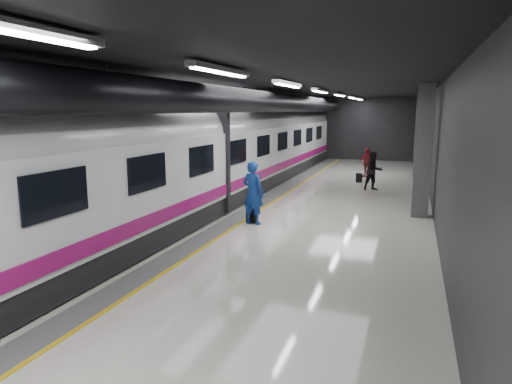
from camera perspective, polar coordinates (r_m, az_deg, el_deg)
The scene contains 9 objects.
ground at distance 15.44m, azimuth 2.63°, elevation -3.40°, with size 40.00×40.00×0.00m, color white.
platform_hall at distance 16.01m, azimuth 2.71°, elevation 9.86°, with size 10.02×40.02×4.51m.
train at distance 16.29m, azimuth -8.37°, elevation 4.60°, with size 3.05×38.00×4.05m.
traveler_main at distance 14.58m, azimuth -0.38°, elevation -0.09°, with size 0.75×0.49×2.04m, color #1742B1.
suitcase_main at distance 14.92m, azimuth -0.53°, elevation -2.79°, with size 0.34×0.21×0.55m, color black.
shoulder_bag at distance 14.83m, azimuth -0.47°, elevation -0.91°, with size 0.33×0.18×0.44m, color black.
traveler_far_a at distance 21.54m, azimuth 14.46°, elevation 2.56°, with size 0.86×0.67×1.77m, color black.
traveler_far_b at distance 25.75m, azimuth 13.66°, elevation 3.60°, with size 0.93×0.39×1.59m, color maroon.
suitcase_far at distance 23.86m, azimuth 12.77°, elevation 1.76°, with size 0.31×0.20×0.46m, color black.
Camera 1 is at (4.20, -14.41, 3.63)m, focal length 32.00 mm.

